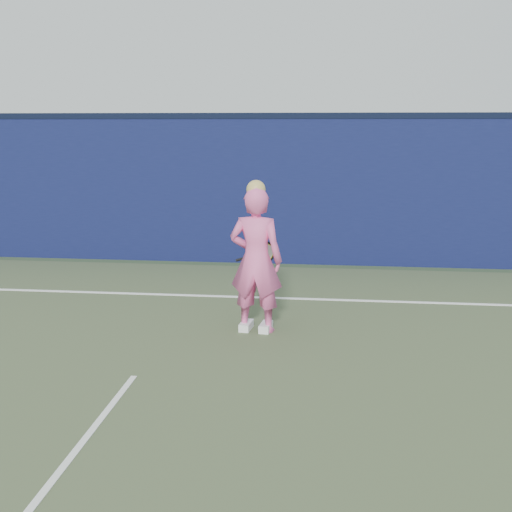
# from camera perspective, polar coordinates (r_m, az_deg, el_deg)

# --- Properties ---
(ground) EXTENTS (80.00, 80.00, 0.00)m
(ground) POSITION_cam_1_polar(r_m,az_deg,el_deg) (5.60, -13.89, -14.31)
(ground) COLOR #35492C
(ground) RESTS_ON ground
(backstop_wall) EXTENTS (24.00, 0.40, 2.50)m
(backstop_wall) POSITION_cam_1_polar(r_m,az_deg,el_deg) (11.41, -2.81, 5.79)
(backstop_wall) COLOR #0D133D
(backstop_wall) RESTS_ON ground
(wall_cap) EXTENTS (24.00, 0.42, 0.10)m
(wall_cap) POSITION_cam_1_polar(r_m,az_deg,el_deg) (11.35, -2.87, 12.33)
(wall_cap) COLOR black
(wall_cap) RESTS_ON backstop_wall
(player) EXTENTS (0.67, 0.48, 1.79)m
(player) POSITION_cam_1_polar(r_m,az_deg,el_deg) (7.47, 0.00, -0.34)
(player) COLOR pink
(player) RESTS_ON ground
(racket) EXTENTS (0.50, 0.17, 0.27)m
(racket) POSITION_cam_1_polar(r_m,az_deg,el_deg) (7.94, 0.66, 0.30)
(racket) COLOR black
(racket) RESTS_ON ground
(court_lines) EXTENTS (11.00, 12.04, 0.01)m
(court_lines) POSITION_cam_1_polar(r_m,az_deg,el_deg) (5.32, -15.17, -15.69)
(court_lines) COLOR white
(court_lines) RESTS_ON court_surface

